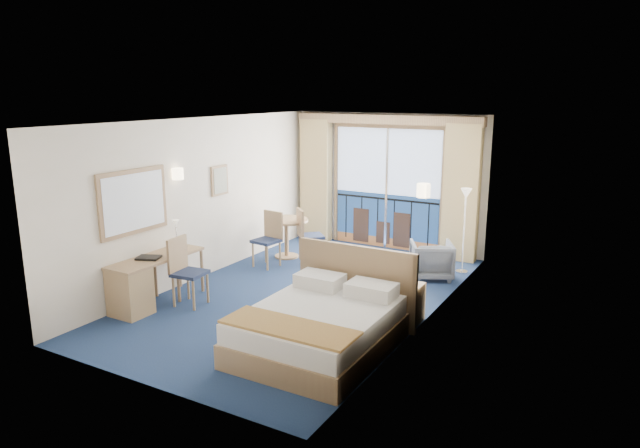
% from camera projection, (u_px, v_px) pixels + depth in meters
% --- Properties ---
extents(floor, '(6.50, 6.50, 0.00)m').
position_uv_depth(floor, '(304.00, 295.00, 8.95)').
color(floor, navy).
rests_on(floor, ground).
extents(room_walls, '(4.04, 6.54, 2.72)m').
position_uv_depth(room_walls, '(303.00, 183.00, 8.54)').
color(room_walls, beige).
rests_on(room_walls, ground).
extents(balcony_door, '(2.36, 0.03, 2.52)m').
position_uv_depth(balcony_door, '(386.00, 192.00, 11.41)').
color(balcony_door, navy).
rests_on(balcony_door, room_walls).
extents(curtain_left, '(0.65, 0.22, 2.55)m').
position_uv_depth(curtain_left, '(316.00, 180.00, 12.00)').
color(curtain_left, tan).
rests_on(curtain_left, room_walls).
extents(curtain_right, '(0.65, 0.22, 2.55)m').
position_uv_depth(curtain_right, '(461.00, 193.00, 10.50)').
color(curtain_right, tan).
rests_on(curtain_right, room_walls).
extents(pelmet, '(3.80, 0.25, 0.18)m').
position_uv_depth(pelmet, '(386.00, 119.00, 10.98)').
color(pelmet, tan).
rests_on(pelmet, room_walls).
extents(mirror, '(0.05, 1.25, 0.95)m').
position_uv_depth(mirror, '(134.00, 202.00, 8.27)').
color(mirror, tan).
rests_on(mirror, room_walls).
extents(wall_print, '(0.04, 0.42, 0.52)m').
position_uv_depth(wall_print, '(220.00, 180.00, 9.91)').
color(wall_print, tan).
rests_on(wall_print, room_walls).
extents(sconce_left, '(0.18, 0.18, 0.18)m').
position_uv_depth(sconce_left, '(178.00, 174.00, 8.95)').
color(sconce_left, beige).
rests_on(sconce_left, room_walls).
extents(sconce_right, '(0.18, 0.18, 0.18)m').
position_uv_depth(sconce_right, '(424.00, 190.00, 7.46)').
color(sconce_right, beige).
rests_on(sconce_right, room_walls).
extents(bed, '(1.75, 2.08, 1.10)m').
position_uv_depth(bed, '(321.00, 325.00, 7.01)').
color(bed, tan).
rests_on(bed, ground).
extents(nightstand, '(0.41, 0.39, 0.54)m').
position_uv_depth(nightstand, '(407.00, 302.00, 7.88)').
color(nightstand, '#A28255').
rests_on(nightstand, ground).
extents(phone, '(0.21, 0.17, 0.09)m').
position_uv_depth(phone, '(407.00, 280.00, 7.85)').
color(phone, silver).
rests_on(phone, nightstand).
extents(armchair, '(0.92, 0.93, 0.63)m').
position_uv_depth(armchair, '(431.00, 260.00, 9.69)').
color(armchair, '#474E57').
rests_on(armchair, ground).
extents(floor_lamp, '(0.21, 0.21, 1.50)m').
position_uv_depth(floor_lamp, '(465.00, 209.00, 9.78)').
color(floor_lamp, silver).
rests_on(floor_lamp, ground).
extents(desk, '(0.53, 1.54, 0.72)m').
position_uv_depth(desk, '(136.00, 286.00, 8.17)').
color(desk, tan).
rests_on(desk, ground).
extents(desk_chair, '(0.49, 0.48, 1.02)m').
position_uv_depth(desk_chair, '(185.00, 267.00, 8.44)').
color(desk_chair, '#1D2744').
rests_on(desk_chair, ground).
extents(folder, '(0.39, 0.35, 0.03)m').
position_uv_depth(folder, '(149.00, 258.00, 8.35)').
color(folder, black).
rests_on(folder, desk).
extents(desk_lamp, '(0.12, 0.12, 0.43)m').
position_uv_depth(desk_lamp, '(176.00, 228.00, 8.84)').
color(desk_lamp, silver).
rests_on(desk_lamp, desk).
extents(round_table, '(0.83, 0.83, 0.75)m').
position_uv_depth(round_table, '(286.00, 228.00, 10.84)').
color(round_table, tan).
rests_on(round_table, ground).
extents(table_chair_a, '(0.62, 0.62, 1.01)m').
position_uv_depth(table_chair_a, '(306.00, 232.00, 10.55)').
color(table_chair_a, '#1D2744').
rests_on(table_chair_a, ground).
extents(table_chair_b, '(0.48, 0.49, 1.00)m').
position_uv_depth(table_chair_b, '(269.00, 235.00, 10.33)').
color(table_chair_b, '#1D2744').
rests_on(table_chair_b, ground).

